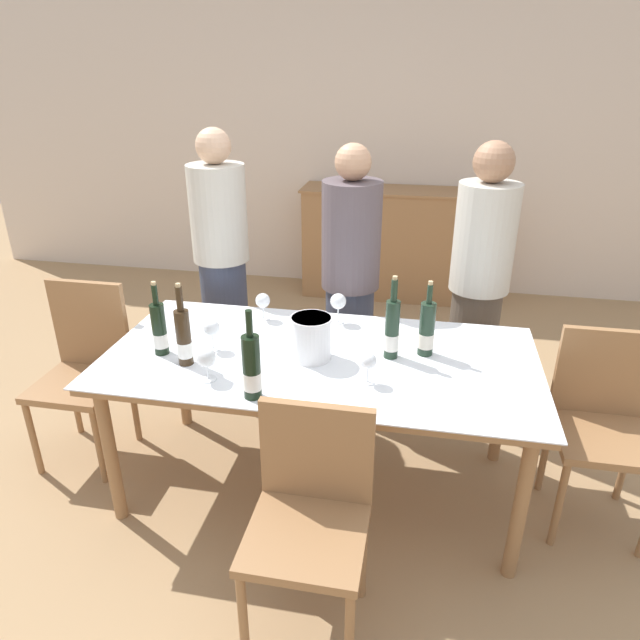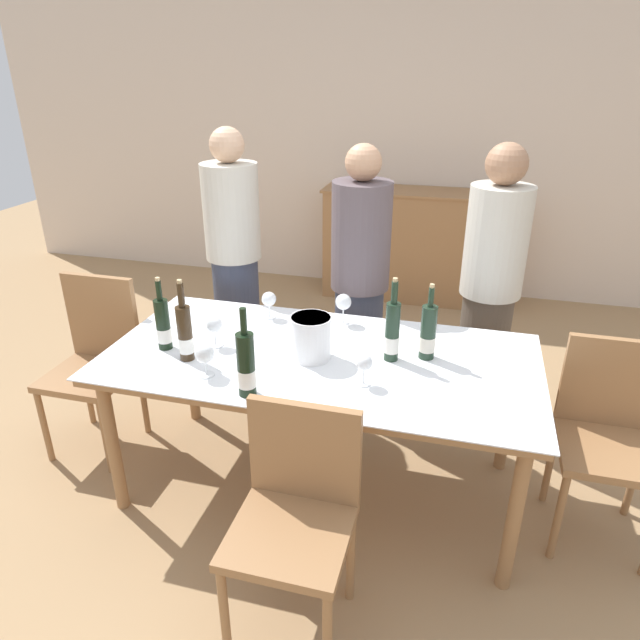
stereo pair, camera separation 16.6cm
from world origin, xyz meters
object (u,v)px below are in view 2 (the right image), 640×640
at_px(wine_bottle_3, 246,366).
at_px(wine_glass_1, 364,364).
at_px(ice_bucket, 311,337).
at_px(wine_bottle_2, 392,332).
at_px(sideboard_cabinet, 415,245).
at_px(dining_table, 320,368).
at_px(wine_glass_3, 214,326).
at_px(chair_left_end, 96,353).
at_px(wine_glass_0, 343,303).
at_px(wine_bottle_0, 185,333).
at_px(wine_bottle_1, 428,334).
at_px(wine_bottle_4, 163,325).
at_px(chair_right_end, 609,427).
at_px(wine_glass_4, 269,300).
at_px(wine_glass_2, 205,354).
at_px(person_guest_left, 360,288).
at_px(person_host, 235,268).
at_px(chair_near_front, 296,506).
at_px(person_guest_right, 489,294).

distance_m(wine_bottle_3, wine_glass_1, 0.48).
relative_size(ice_bucket, wine_bottle_2, 0.52).
relative_size(sideboard_cabinet, dining_table, 0.83).
distance_m(sideboard_cabinet, dining_table, 2.72).
relative_size(wine_glass_3, chair_left_end, 0.16).
bearing_deg(wine_glass_0, wine_bottle_0, -136.67).
bearing_deg(wine_bottle_1, dining_table, -166.82).
xyz_separation_m(wine_bottle_4, wine_glass_3, (0.22, 0.08, -0.01)).
bearing_deg(wine_bottle_0, wine_glass_1, -0.95).
bearing_deg(wine_glass_1, chair_right_end, 15.12).
bearing_deg(wine_glass_0, wine_bottle_3, -105.92).
distance_m(sideboard_cabinet, wine_glass_4, 2.45).
bearing_deg(wine_bottle_2, wine_glass_2, -154.66).
bearing_deg(dining_table, person_guest_left, 87.86).
bearing_deg(chair_left_end, wine_bottle_4, -19.97).
relative_size(wine_bottle_2, person_host, 0.24).
bearing_deg(ice_bucket, dining_table, 41.15).
bearing_deg(wine_glass_4, wine_bottle_2, -23.12).
relative_size(dining_table, person_guest_left, 1.23).
relative_size(chair_near_front, person_guest_right, 0.55).
xyz_separation_m(wine_bottle_3, wine_bottle_4, (-0.52, 0.28, -0.01)).
height_order(ice_bucket, chair_right_end, ice_bucket).
relative_size(wine_glass_0, wine_glass_4, 1.11).
distance_m(wine_glass_1, wine_glass_2, 0.68).
height_order(wine_glass_4, chair_near_front, wine_glass_4).
bearing_deg(wine_bottle_1, person_host, 150.35).
xyz_separation_m(sideboard_cabinet, wine_bottle_0, (-0.72, -2.89, 0.39)).
xyz_separation_m(ice_bucket, wine_glass_0, (0.06, 0.41, 0.01)).
height_order(wine_bottle_2, wine_glass_3, wine_bottle_2).
height_order(wine_bottle_1, chair_right_end, wine_bottle_1).
relative_size(dining_table, wine_bottle_2, 5.03).
bearing_deg(person_guest_left, person_host, 176.83).
bearing_deg(wine_glass_2, chair_left_end, 155.46).
distance_m(wine_bottle_1, wine_glass_4, 0.87).
bearing_deg(wine_bottle_0, person_guest_left, 57.65).
bearing_deg(wine_bottle_4, sideboard_cabinet, 72.90).
relative_size(ice_bucket, chair_near_front, 0.23).
height_order(wine_glass_0, chair_left_end, chair_left_end).
bearing_deg(wine_glass_3, wine_bottle_3, -49.84).
xyz_separation_m(wine_glass_0, chair_near_front, (0.08, -1.10, -0.34)).
height_order(wine_bottle_4, wine_glass_4, wine_bottle_4).
bearing_deg(person_guest_left, ice_bucket, -94.48).
height_order(chair_left_end, person_host, person_host).
bearing_deg(wine_bottle_2, person_guest_left, 112.09).
bearing_deg(person_guest_right, chair_near_front, -112.41).
bearing_deg(sideboard_cabinet, wine_glass_1, -88.09).
distance_m(ice_bucket, wine_glass_4, 0.50).
height_order(ice_bucket, wine_bottle_0, wine_bottle_0).
height_order(wine_glass_4, person_guest_right, person_guest_right).
xyz_separation_m(sideboard_cabinet, person_guest_right, (0.60, -1.88, 0.33)).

